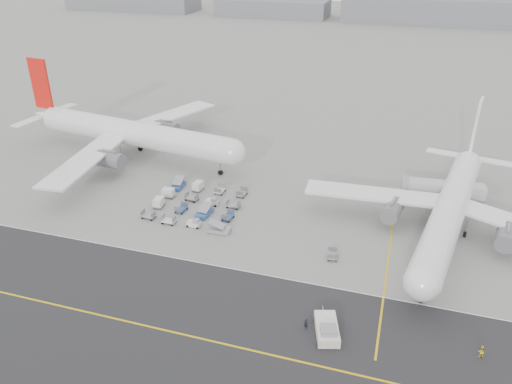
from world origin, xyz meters
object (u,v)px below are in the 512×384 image
(jet_bridge, at_px, (444,191))
(airliner_a, at_px, (130,133))
(airliner_b, at_px, (451,207))
(ground_crew_a, at_px, (306,324))
(ground_crew_b, at_px, (481,351))
(pushback_tug, at_px, (327,329))

(jet_bridge, bearing_deg, airliner_a, 170.46)
(airliner_b, height_order, jet_bridge, airliner_b)
(airliner_a, xyz_separation_m, jet_bridge, (70.08, -5.45, -1.79))
(jet_bridge, distance_m, ground_crew_a, 43.73)
(ground_crew_a, bearing_deg, ground_crew_b, 29.10)
(airliner_b, bearing_deg, jet_bridge, 106.10)
(ground_crew_a, relative_size, ground_crew_b, 0.96)
(airliner_b, distance_m, pushback_tug, 35.47)
(airliner_a, xyz_separation_m, airliner_b, (70.88, -13.98, -0.71))
(airliner_a, relative_size, airliner_b, 1.14)
(airliner_b, bearing_deg, airliner_a, 179.60)
(pushback_tug, height_order, jet_bridge, jet_bridge)
(airliner_b, xyz_separation_m, ground_crew_b, (3.39, -29.53, -4.43))
(airliner_a, height_order, pushback_tug, airliner_a)
(airliner_b, distance_m, ground_crew_a, 36.67)
(pushback_tug, bearing_deg, ground_crew_b, -11.21)
(jet_bridge, xyz_separation_m, ground_crew_b, (4.19, -38.07, -3.35))
(airliner_a, distance_m, ground_crew_b, 86.23)
(pushback_tug, distance_m, jet_bridge, 42.82)
(airliner_a, bearing_deg, jet_bridge, -86.43)
(airliner_a, relative_size, jet_bridge, 3.73)
(ground_crew_b, bearing_deg, jet_bridge, -98.07)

